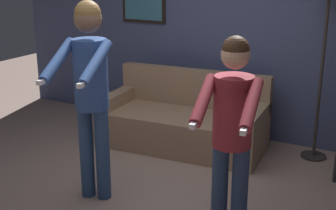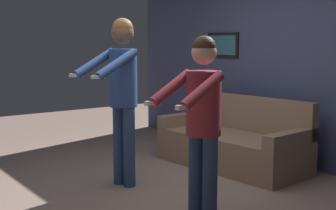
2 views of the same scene
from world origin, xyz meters
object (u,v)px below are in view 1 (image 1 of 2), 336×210
person_standing_right (232,122)px  torchiere_lamp (328,6)px  person_standing_left (90,82)px  couch (184,124)px

person_standing_right → torchiere_lamp: bearing=82.4°
torchiere_lamp → person_standing_left: size_ratio=1.08×
torchiere_lamp → person_standing_left: bearing=-129.2°
torchiere_lamp → person_standing_right: bearing=-97.6°
person_standing_right → couch: bearing=127.5°
couch → person_standing_left: person_standing_left is taller
couch → person_standing_left: (-0.14, -1.54, 0.84)m
person_standing_left → person_standing_right: size_ratio=1.12×
torchiere_lamp → person_standing_left: torchiere_lamp is taller
couch → torchiere_lamp: 2.05m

